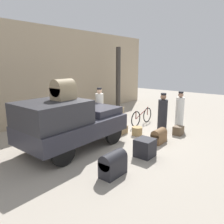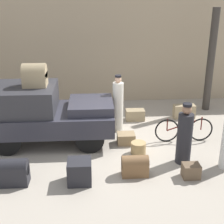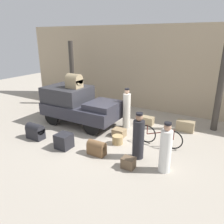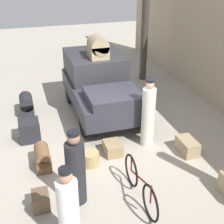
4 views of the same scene
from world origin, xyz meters
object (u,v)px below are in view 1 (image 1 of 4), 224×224
(bicycle, at_px, (142,117))
(porter_lifting_near_truck, at_px, (100,111))
(trunk_umber_medium, at_px, (113,163))
(trunk_wicker_pale, at_px, (118,112))
(trunk_large_brown, at_px, (120,130))
(suitcase_tan_flat, at_px, (178,130))
(porter_with_bicycle, at_px, (180,111))
(suitcase_black_upright, at_px, (97,120))
(truck, at_px, (68,122))
(wicker_basket, at_px, (137,131))
(conductor_in_dark_uniform, at_px, (163,114))
(trunk_barrel_dark, at_px, (159,136))
(trunk_on_truck_roof, at_px, (63,90))
(suitcase_small_leather, at_px, (145,148))

(bicycle, relative_size, porter_lifting_near_truck, 0.95)
(trunk_umber_medium, bearing_deg, trunk_wicker_pale, 36.62)
(trunk_large_brown, height_order, suitcase_tan_flat, suitcase_tan_flat)
(porter_with_bicycle, xyz_separation_m, suitcase_black_upright, (-1.85, 3.26, -0.55))
(porter_with_bicycle, relative_size, suitcase_tan_flat, 3.96)
(truck, bearing_deg, wicker_basket, -20.09)
(conductor_in_dark_uniform, distance_m, trunk_barrel_dark, 1.50)
(trunk_on_truck_roof, bearing_deg, trunk_barrel_dark, -38.66)
(trunk_umber_medium, relative_size, trunk_wicker_pale, 0.98)
(porter_with_bicycle, distance_m, trunk_umber_medium, 5.20)
(suitcase_small_leather, relative_size, trunk_large_brown, 1.08)
(trunk_umber_medium, bearing_deg, trunk_large_brown, 33.88)
(porter_with_bicycle, bearing_deg, suitcase_small_leather, -173.42)
(trunk_umber_medium, bearing_deg, suitcase_tan_flat, 0.00)
(trunk_wicker_pale, bearing_deg, porter_lifting_near_truck, -159.57)
(trunk_barrel_dark, bearing_deg, suitcase_small_leather, -171.18)
(suitcase_black_upright, xyz_separation_m, trunk_umber_medium, (-3.31, -3.66, 0.14))
(suitcase_black_upright, bearing_deg, trunk_large_brown, -105.93)
(porter_with_bicycle, xyz_separation_m, trunk_barrel_dark, (-2.33, -0.22, -0.47))
(conductor_in_dark_uniform, height_order, trunk_umber_medium, conductor_in_dark_uniform)
(bicycle, xyz_separation_m, trunk_on_truck_roof, (-4.22, 0.30, 1.62))
(suitcase_black_upright, bearing_deg, conductor_in_dark_uniform, -74.12)
(wicker_basket, relative_size, trunk_large_brown, 0.81)
(suitcase_small_leather, xyz_separation_m, trunk_umber_medium, (-1.52, 0.02, 0.05))
(bicycle, relative_size, porter_with_bicycle, 1.08)
(trunk_large_brown, xyz_separation_m, trunk_wicker_pale, (2.25, 1.87, 0.08))
(porter_lifting_near_truck, distance_m, trunk_large_brown, 1.20)
(bicycle, xyz_separation_m, conductor_in_dark_uniform, (-0.36, -1.20, 0.37))
(trunk_on_truck_roof, bearing_deg, porter_with_bicycle, -20.45)
(trunk_barrel_dark, relative_size, trunk_wicker_pale, 0.86)
(trunk_wicker_pale, bearing_deg, bicycle, -106.44)
(truck, xyz_separation_m, suitcase_tan_flat, (3.71, -2.22, -0.76))
(bicycle, relative_size, suitcase_black_upright, 2.70)
(trunk_barrel_dark, height_order, trunk_wicker_pale, trunk_barrel_dark)
(bicycle, bearing_deg, porter_with_bicycle, -66.67)
(suitcase_small_leather, bearing_deg, conductor_in_dark_uniform, 15.72)
(suitcase_black_upright, relative_size, trunk_umber_medium, 0.89)
(wicker_basket, xyz_separation_m, trunk_umber_medium, (-3.08, -1.25, 0.16))
(trunk_large_brown, bearing_deg, truck, 172.01)
(truck, height_order, porter_lifting_near_truck, porter_lifting_near_truck)
(trunk_large_brown, relative_size, trunk_on_truck_roof, 0.80)
(truck, relative_size, trunk_large_brown, 7.06)
(truck, distance_m, suitcase_small_leather, 2.57)
(suitcase_small_leather, bearing_deg, trunk_barrel_dark, 8.82)
(suitcase_small_leather, relative_size, trunk_on_truck_roof, 0.86)
(trunk_large_brown, xyz_separation_m, suitcase_tan_flat, (1.34, -1.88, 0.02))
(bicycle, xyz_separation_m, suitcase_small_leather, (-2.99, -1.94, -0.09))
(bicycle, distance_m, porter_with_bicycle, 1.70)
(trunk_umber_medium, relative_size, trunk_large_brown, 1.42)
(porter_with_bicycle, distance_m, trunk_large_brown, 2.85)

